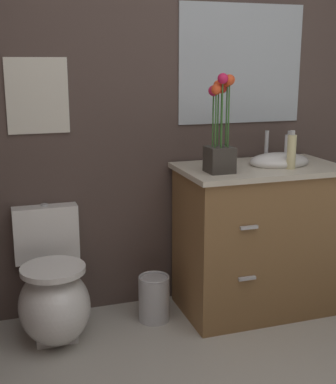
{
  "coord_description": "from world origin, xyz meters",
  "views": [
    {
      "loc": [
        -1.09,
        -1.21,
        1.47
      ],
      "look_at": [
        -0.22,
        1.42,
        0.78
      ],
      "focal_mm": 49.64,
      "sensor_mm": 36.0,
      "label": 1
    }
  ],
  "objects_px": {
    "flower_vase": "(220,136)",
    "lotion_bottle": "(290,147)",
    "trash_bin": "(154,298)",
    "toilet": "(53,295)",
    "vanity_cabinet": "(258,237)",
    "soap_bottle": "(291,151)",
    "wall_poster": "(37,96)",
    "wall_mirror": "(241,64)"
  },
  "relations": [
    {
      "from": "vanity_cabinet",
      "to": "lotion_bottle",
      "type": "xyz_separation_m",
      "value": [
        0.25,
        0.11,
        0.51
      ]
    },
    {
      "from": "toilet",
      "to": "lotion_bottle",
      "type": "xyz_separation_m",
      "value": [
        1.46,
        0.09,
        0.72
      ]
    },
    {
      "from": "flower_vase",
      "to": "soap_bottle",
      "type": "height_order",
      "value": "flower_vase"
    },
    {
      "from": "toilet",
      "to": "soap_bottle",
      "type": "distance_m",
      "value": 1.53
    },
    {
      "from": "flower_vase",
      "to": "trash_bin",
      "type": "relative_size",
      "value": 1.94
    },
    {
      "from": "wall_poster",
      "to": "wall_mirror",
      "type": "xyz_separation_m",
      "value": [
        1.21,
        0.0,
        0.16
      ]
    },
    {
      "from": "soap_bottle",
      "to": "wall_poster",
      "type": "xyz_separation_m",
      "value": [
        -1.33,
        0.42,
        0.31
      ]
    },
    {
      "from": "flower_vase",
      "to": "lotion_bottle",
      "type": "distance_m",
      "value": 0.6
    },
    {
      "from": "trash_bin",
      "to": "soap_bottle",
      "type": "bearing_deg",
      "value": -11.72
    },
    {
      "from": "vanity_cabinet",
      "to": "soap_bottle",
      "type": "distance_m",
      "value": 0.56
    },
    {
      "from": "toilet",
      "to": "soap_bottle",
      "type": "relative_size",
      "value": 3.21
    },
    {
      "from": "toilet",
      "to": "wall_poster",
      "type": "bearing_deg",
      "value": 90.0
    },
    {
      "from": "vanity_cabinet",
      "to": "trash_bin",
      "type": "bearing_deg",
      "value": 176.97
    },
    {
      "from": "toilet",
      "to": "wall_mirror",
      "type": "height_order",
      "value": "wall_mirror"
    },
    {
      "from": "lotion_bottle",
      "to": "soap_bottle",
      "type": "bearing_deg",
      "value": -119.5
    },
    {
      "from": "soap_bottle",
      "to": "lotion_bottle",
      "type": "height_order",
      "value": "soap_bottle"
    },
    {
      "from": "toilet",
      "to": "wall_mirror",
      "type": "bearing_deg",
      "value": 12.49
    },
    {
      "from": "toilet",
      "to": "wall_poster",
      "type": "relative_size",
      "value": 1.7
    },
    {
      "from": "flower_vase",
      "to": "soap_bottle",
      "type": "relative_size",
      "value": 2.46
    },
    {
      "from": "lotion_bottle",
      "to": "vanity_cabinet",
      "type": "bearing_deg",
      "value": -156.05
    },
    {
      "from": "wall_mirror",
      "to": "vanity_cabinet",
      "type": "bearing_deg",
      "value": -89.48
    },
    {
      "from": "toilet",
      "to": "vanity_cabinet",
      "type": "relative_size",
      "value": 0.65
    },
    {
      "from": "trash_bin",
      "to": "toilet",
      "type": "bearing_deg",
      "value": -179.26
    },
    {
      "from": "wall_poster",
      "to": "wall_mirror",
      "type": "distance_m",
      "value": 1.22
    },
    {
      "from": "trash_bin",
      "to": "wall_mirror",
      "type": "relative_size",
      "value": 0.34
    },
    {
      "from": "flower_vase",
      "to": "wall_poster",
      "type": "bearing_deg",
      "value": 157.08
    },
    {
      "from": "lotion_bottle",
      "to": "wall_poster",
      "type": "relative_size",
      "value": 0.44
    },
    {
      "from": "vanity_cabinet",
      "to": "lotion_bottle",
      "type": "relative_size",
      "value": 5.97
    },
    {
      "from": "toilet",
      "to": "trash_bin",
      "type": "bearing_deg",
      "value": 0.74
    },
    {
      "from": "toilet",
      "to": "flower_vase",
      "type": "height_order",
      "value": "flower_vase"
    },
    {
      "from": "vanity_cabinet",
      "to": "trash_bin",
      "type": "xyz_separation_m",
      "value": [
        -0.64,
        0.03,
        -0.32
      ]
    },
    {
      "from": "soap_bottle",
      "to": "toilet",
      "type": "bearing_deg",
      "value": 173.57
    },
    {
      "from": "soap_bottle",
      "to": "lotion_bottle",
      "type": "distance_m",
      "value": 0.27
    },
    {
      "from": "lotion_bottle",
      "to": "wall_mirror",
      "type": "height_order",
      "value": "wall_mirror"
    },
    {
      "from": "soap_bottle",
      "to": "trash_bin",
      "type": "height_order",
      "value": "soap_bottle"
    },
    {
      "from": "flower_vase",
      "to": "trash_bin",
      "type": "distance_m",
      "value": 1.01
    },
    {
      "from": "trash_bin",
      "to": "vanity_cabinet",
      "type": "bearing_deg",
      "value": -3.03
    },
    {
      "from": "flower_vase",
      "to": "soap_bottle",
      "type": "distance_m",
      "value": 0.43
    },
    {
      "from": "soap_bottle",
      "to": "wall_mirror",
      "type": "xyz_separation_m",
      "value": [
        -0.12,
        0.42,
        0.47
      ]
    },
    {
      "from": "vanity_cabinet",
      "to": "flower_vase",
      "type": "relative_size",
      "value": 2.01
    },
    {
      "from": "wall_mirror",
      "to": "toilet",
      "type": "bearing_deg",
      "value": -167.51
    },
    {
      "from": "toilet",
      "to": "vanity_cabinet",
      "type": "xyz_separation_m",
      "value": [
        1.21,
        -0.03,
        0.21
      ]
    }
  ]
}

